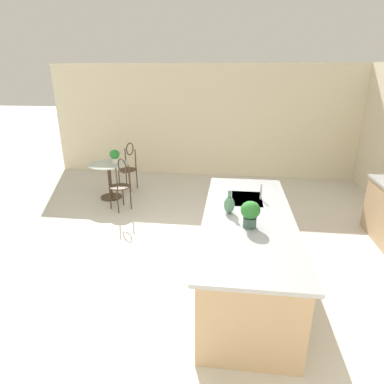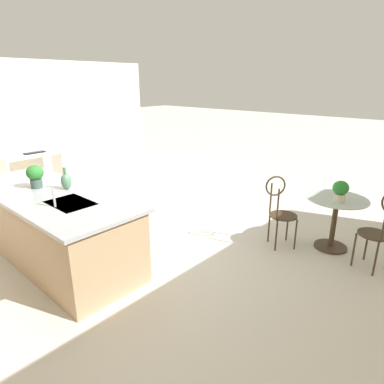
% 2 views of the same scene
% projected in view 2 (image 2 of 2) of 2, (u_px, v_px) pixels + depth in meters
% --- Properties ---
extents(ground_plane, '(40.00, 40.00, 0.00)m').
position_uv_depth(ground_plane, '(123.00, 243.00, 4.84)').
color(ground_plane, beige).
extents(kitchen_island, '(2.80, 1.06, 0.92)m').
position_uv_depth(kitchen_island, '(53.00, 226.00, 4.28)').
color(kitchen_island, tan).
rests_on(kitchen_island, ground).
extents(bistro_table, '(0.80, 0.80, 0.74)m').
position_uv_depth(bistro_table, '(334.00, 218.00, 4.56)').
color(bistro_table, '#3D2D1E').
rests_on(bistro_table, ground).
extents(chair_near_window, '(0.52, 0.47, 1.04)m').
position_uv_depth(chair_near_window, '(380.00, 228.00, 3.97)').
color(chair_near_window, '#3D2D1E').
rests_on(chair_near_window, ground).
extents(chair_by_island, '(0.54, 0.54, 1.04)m').
position_uv_depth(chair_by_island, '(280.00, 208.00, 4.57)').
color(chair_by_island, '#3D2D1E').
rests_on(chair_by_island, ground).
extents(sink_faucet, '(0.02, 0.02, 0.22)m').
position_uv_depth(sink_faucet, '(54.00, 198.00, 3.62)').
color(sink_faucet, '#B2B5BA').
rests_on(sink_faucet, kitchen_island).
extents(writing_desk, '(0.60, 1.20, 0.74)m').
position_uv_depth(writing_desk, '(32.00, 164.00, 7.23)').
color(writing_desk, white).
rests_on(writing_desk, ground).
extents(keyboard, '(0.16, 0.44, 0.03)m').
position_uv_depth(keyboard, '(34.00, 153.00, 7.23)').
color(keyboard, black).
rests_on(keyboard, writing_desk).
extents(potted_plant_on_table, '(0.20, 0.20, 0.28)m').
position_uv_depth(potted_plant_on_table, '(340.00, 190.00, 4.28)').
color(potted_plant_on_table, beige).
rests_on(potted_plant_on_table, bistro_table).
extents(potted_plant_counter_near, '(0.21, 0.21, 0.30)m').
position_uv_depth(potted_plant_counter_near, '(35.00, 175.00, 4.27)').
color(potted_plant_counter_near, '#385147').
rests_on(potted_plant_counter_near, kitchen_island).
extents(vase_on_counter, '(0.13, 0.13, 0.29)m').
position_uv_depth(vase_on_counter, '(66.00, 181.00, 4.23)').
color(vase_on_counter, '#4C7A5B').
rests_on(vase_on_counter, kitchen_island).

